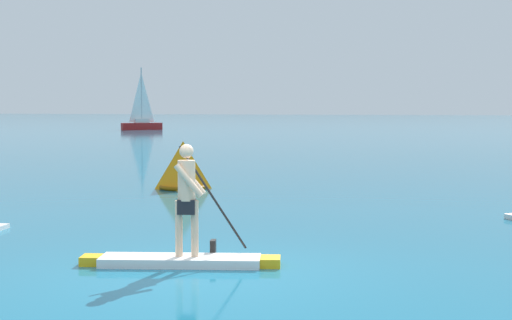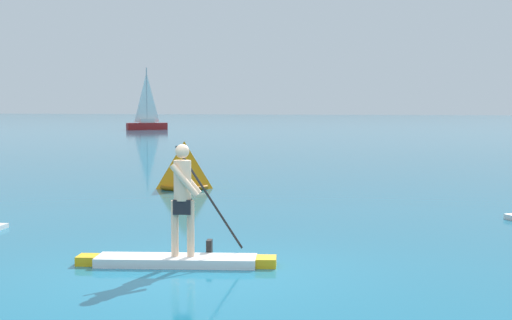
% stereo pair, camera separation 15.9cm
% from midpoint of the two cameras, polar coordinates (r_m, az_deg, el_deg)
% --- Properties ---
extents(ground, '(440.00, 440.00, 0.00)m').
position_cam_midpoint_polar(ground, '(10.96, -4.10, -8.47)').
color(ground, '#196B8C').
extents(paddleboarder_mid_center, '(2.98, 1.26, 1.82)m').
position_cam_midpoint_polar(paddleboarder_mid_center, '(11.52, -5.31, -6.01)').
color(paddleboarder_mid_center, white).
rests_on(paddleboarder_mid_center, ground).
extents(race_marker_buoy, '(1.51, 1.51, 1.38)m').
position_cam_midpoint_polar(race_marker_buoy, '(22.18, -5.15, -0.55)').
color(race_marker_buoy, orange).
rests_on(race_marker_buoy, ground).
extents(sailboat_left_horizon, '(3.79, 3.48, 6.45)m').
position_cam_midpoint_polar(sailboat_left_horizon, '(80.69, -8.07, 3.00)').
color(sailboat_left_horizon, '#A51E1E').
rests_on(sailboat_left_horizon, ground).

